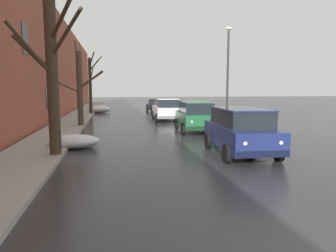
{
  "coord_description": "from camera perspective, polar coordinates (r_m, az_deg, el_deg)",
  "views": [
    {
      "loc": [
        -2.77,
        -3.05,
        2.54
      ],
      "look_at": [
        -0.46,
        9.2,
        1.01
      ],
      "focal_mm": 31.9,
      "sensor_mm": 36.0,
      "label": 1
    }
  ],
  "objects": [
    {
      "name": "left_sidewalk_slab",
      "position": [
        21.41,
        -18.8,
        0.0
      ],
      "size": [
        2.42,
        80.0,
        0.15
      ],
      "primitive_type": "cube",
      "color": "gray",
      "rests_on": "ground"
    },
    {
      "name": "brick_townhouse_facade",
      "position": [
        21.69,
        -23.87,
        12.11
      ],
      "size": [
        0.63,
        80.0,
        9.4
      ],
      "color": "#9E4C38",
      "rests_on": "ground"
    },
    {
      "name": "snow_bank_near_corner_left",
      "position": [
        13.58,
        -17.61,
        -2.85
      ],
      "size": [
        2.15,
        1.27,
        0.6
      ],
      "color": "white",
      "rests_on": "ground"
    },
    {
      "name": "snow_bank_along_left_kerb",
      "position": [
        22.1,
        7.27,
        1.04
      ],
      "size": [
        2.31,
        1.19,
        0.75
      ],
      "color": "white",
      "rests_on": "ground"
    },
    {
      "name": "snow_bank_mid_block_left",
      "position": [
        33.4,
        -13.12,
        3.13
      ],
      "size": [
        2.33,
        1.41,
        0.82
      ],
      "color": "white",
      "rests_on": "ground"
    },
    {
      "name": "bare_tree_second_along_sidewalk",
      "position": [
        11.67,
        -21.36,
        9.0
      ],
      "size": [
        2.71,
        1.88,
        5.72
      ],
      "color": "#423323",
      "rests_on": "ground"
    },
    {
      "name": "bare_tree_mid_block",
      "position": [
        20.97,
        -16.47,
        7.15
      ],
      "size": [
        2.87,
        2.96,
        6.01
      ],
      "color": "#4C3D2D",
      "rests_on": "ground"
    },
    {
      "name": "bare_tree_far_down_block",
      "position": [
        31.1,
        -14.57,
        7.75
      ],
      "size": [
        1.43,
        1.5,
        6.17
      ],
      "color": "#382B1E",
      "rests_on": "ground"
    },
    {
      "name": "suv_darkblue_approaching_near_lane",
      "position": [
        12.01,
        13.63,
        -0.63
      ],
      "size": [
        2.31,
        4.42,
        1.82
      ],
      "color": "navy",
      "rests_on": "ground"
    },
    {
      "name": "suv_green_parked_kerbside_close",
      "position": [
        18.26,
        5.2,
        2.09
      ],
      "size": [
        2.37,
        4.57,
        1.82
      ],
      "color": "#1E5633",
      "rests_on": "ground"
    },
    {
      "name": "suv_white_parked_kerbside_mid",
      "position": [
        24.73,
        -0.36,
        3.39
      ],
      "size": [
        2.27,
        4.83,
        1.82
      ],
      "color": "silver",
      "rests_on": "ground"
    },
    {
      "name": "sedan_black_parked_far_down_block",
      "position": [
        32.71,
        -2.06,
        3.85
      ],
      "size": [
        2.17,
        4.51,
        1.42
      ],
      "color": "black",
      "rests_on": "ground"
    },
    {
      "name": "street_lamp_post",
      "position": [
        20.01,
        11.34,
        9.94
      ],
      "size": [
        0.44,
        0.24,
        6.52
      ],
      "color": "#28282D",
      "rests_on": "ground"
    }
  ]
}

